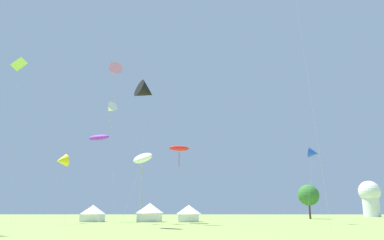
{
  "coord_description": "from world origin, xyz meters",
  "views": [
    {
      "loc": [
        0.79,
        -2.23,
        1.64
      ],
      "look_at": [
        0.0,
        32.0,
        10.6
      ],
      "focal_mm": 32.73,
      "sensor_mm": 36.0,
      "label": 1
    }
  ],
  "objects_px": {
    "tree_distant_left": "(308,195)",
    "observatory_dome": "(370,197)",
    "festival_tent_center": "(93,212)",
    "kite_red_parafoil": "(179,148)",
    "kite_black_delta": "(146,92)",
    "festival_tent_right": "(150,211)",
    "kite_pink_delta": "(115,71)",
    "kite_white_delta": "(110,109)",
    "kite_lime_diamond": "(19,65)",
    "kite_blue_delta": "(313,153)",
    "kite_yellow_delta": "(62,161)",
    "festival_tent_left": "(189,212)",
    "kite_purple_parafoil": "(99,138)",
    "kite_white_parafoil": "(142,158)"
  },
  "relations": [
    {
      "from": "observatory_dome",
      "to": "kite_blue_delta",
      "type": "bearing_deg",
      "value": -120.36
    },
    {
      "from": "festival_tent_right",
      "to": "kite_pink_delta",
      "type": "bearing_deg",
      "value": -125.85
    },
    {
      "from": "kite_white_delta",
      "to": "tree_distant_left",
      "type": "height_order",
      "value": "kite_white_delta"
    },
    {
      "from": "kite_purple_parafoil",
      "to": "kite_white_parafoil",
      "type": "bearing_deg",
      "value": -62.7
    },
    {
      "from": "festival_tent_right",
      "to": "observatory_dome",
      "type": "height_order",
      "value": "observatory_dome"
    },
    {
      "from": "kite_red_parafoil",
      "to": "kite_pink_delta",
      "type": "height_order",
      "value": "kite_pink_delta"
    },
    {
      "from": "kite_blue_delta",
      "to": "kite_pink_delta",
      "type": "bearing_deg",
      "value": 175.42
    },
    {
      "from": "kite_lime_diamond",
      "to": "festival_tent_left",
      "type": "bearing_deg",
      "value": 25.92
    },
    {
      "from": "kite_white_delta",
      "to": "kite_white_parafoil",
      "type": "xyz_separation_m",
      "value": [
        7.22,
        -13.03,
        -9.4
      ]
    },
    {
      "from": "kite_pink_delta",
      "to": "festival_tent_right",
      "type": "height_order",
      "value": "kite_pink_delta"
    },
    {
      "from": "kite_blue_delta",
      "to": "kite_purple_parafoil",
      "type": "height_order",
      "value": "kite_purple_parafoil"
    },
    {
      "from": "observatory_dome",
      "to": "tree_distant_left",
      "type": "relative_size",
      "value": 1.42
    },
    {
      "from": "kite_black_delta",
      "to": "kite_purple_parafoil",
      "type": "distance_m",
      "value": 11.97
    },
    {
      "from": "festival_tent_center",
      "to": "kite_red_parafoil",
      "type": "bearing_deg",
      "value": -41.68
    },
    {
      "from": "kite_pink_delta",
      "to": "kite_yellow_delta",
      "type": "bearing_deg",
      "value": -172.06
    },
    {
      "from": "kite_yellow_delta",
      "to": "kite_purple_parafoil",
      "type": "bearing_deg",
      "value": 70.15
    },
    {
      "from": "kite_white_delta",
      "to": "kite_black_delta",
      "type": "bearing_deg",
      "value": 38.54
    },
    {
      "from": "tree_distant_left",
      "to": "kite_white_parafoil",
      "type": "bearing_deg",
      "value": -124.02
    },
    {
      "from": "festival_tent_left",
      "to": "observatory_dome",
      "type": "distance_m",
      "value": 74.92
    },
    {
      "from": "kite_pink_delta",
      "to": "festival_tent_center",
      "type": "bearing_deg",
      "value": 119.48
    },
    {
      "from": "kite_white_delta",
      "to": "kite_lime_diamond",
      "type": "bearing_deg",
      "value": -167.6
    },
    {
      "from": "kite_yellow_delta",
      "to": "tree_distant_left",
      "type": "height_order",
      "value": "kite_yellow_delta"
    },
    {
      "from": "kite_blue_delta",
      "to": "kite_white_delta",
      "type": "bearing_deg",
      "value": 178.89
    },
    {
      "from": "kite_white_parafoil",
      "to": "kite_red_parafoil",
      "type": "height_order",
      "value": "kite_red_parafoil"
    },
    {
      "from": "kite_white_delta",
      "to": "kite_blue_delta",
      "type": "bearing_deg",
      "value": -1.11
    },
    {
      "from": "kite_yellow_delta",
      "to": "observatory_dome",
      "type": "height_order",
      "value": "observatory_dome"
    },
    {
      "from": "festival_tent_center",
      "to": "festival_tent_right",
      "type": "distance_m",
      "value": 9.32
    },
    {
      "from": "kite_pink_delta",
      "to": "kite_yellow_delta",
      "type": "distance_m",
      "value": 15.93
    },
    {
      "from": "kite_pink_delta",
      "to": "observatory_dome",
      "type": "relative_size",
      "value": 2.26
    },
    {
      "from": "kite_pink_delta",
      "to": "kite_purple_parafoil",
      "type": "xyz_separation_m",
      "value": [
        -3.91,
        7.03,
        -9.28
      ]
    },
    {
      "from": "kite_black_delta",
      "to": "festival_tent_center",
      "type": "distance_m",
      "value": 21.54
    },
    {
      "from": "kite_red_parafoil",
      "to": "festival_tent_right",
      "type": "height_order",
      "value": "kite_red_parafoil"
    },
    {
      "from": "kite_purple_parafoil",
      "to": "tree_distant_left",
      "type": "height_order",
      "value": "kite_purple_parafoil"
    },
    {
      "from": "observatory_dome",
      "to": "kite_pink_delta",
      "type": "bearing_deg",
      "value": -137.85
    },
    {
      "from": "kite_blue_delta",
      "to": "kite_red_parafoil",
      "type": "bearing_deg",
      "value": -169.16
    },
    {
      "from": "kite_blue_delta",
      "to": "kite_red_parafoil",
      "type": "height_order",
      "value": "kite_blue_delta"
    },
    {
      "from": "kite_blue_delta",
      "to": "kite_yellow_delta",
      "type": "height_order",
      "value": "kite_blue_delta"
    },
    {
      "from": "festival_tent_center",
      "to": "festival_tent_right",
      "type": "bearing_deg",
      "value": 0.0
    },
    {
      "from": "kite_white_delta",
      "to": "observatory_dome",
      "type": "distance_m",
      "value": 89.9
    },
    {
      "from": "kite_black_delta",
      "to": "festival_tent_right",
      "type": "xyz_separation_m",
      "value": [
        0.5,
        5.37,
        -18.73
      ]
    },
    {
      "from": "tree_distant_left",
      "to": "kite_red_parafoil",
      "type": "bearing_deg",
      "value": -126.79
    },
    {
      "from": "kite_white_parafoil",
      "to": "festival_tent_right",
      "type": "height_order",
      "value": "kite_white_parafoil"
    },
    {
      "from": "kite_pink_delta",
      "to": "kite_lime_diamond",
      "type": "height_order",
      "value": "kite_pink_delta"
    },
    {
      "from": "tree_distant_left",
      "to": "observatory_dome",
      "type": "bearing_deg",
      "value": 46.18
    },
    {
      "from": "kite_white_delta",
      "to": "kite_pink_delta",
      "type": "bearing_deg",
      "value": 94.57
    },
    {
      "from": "festival_tent_center",
      "to": "observatory_dome",
      "type": "relative_size",
      "value": 0.38
    },
    {
      "from": "festival_tent_right",
      "to": "festival_tent_left",
      "type": "xyz_separation_m",
      "value": [
        6.34,
        0.0,
        -0.16
      ]
    },
    {
      "from": "kite_white_delta",
      "to": "kite_purple_parafoil",
      "type": "xyz_separation_m",
      "value": [
        -4.06,
        8.82,
        -2.53
      ]
    },
    {
      "from": "kite_white_parafoil",
      "to": "tree_distant_left",
      "type": "distance_m",
      "value": 55.11
    },
    {
      "from": "kite_white_parafoil",
      "to": "kite_pink_delta",
      "type": "distance_m",
      "value": 23.11
    }
  ]
}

